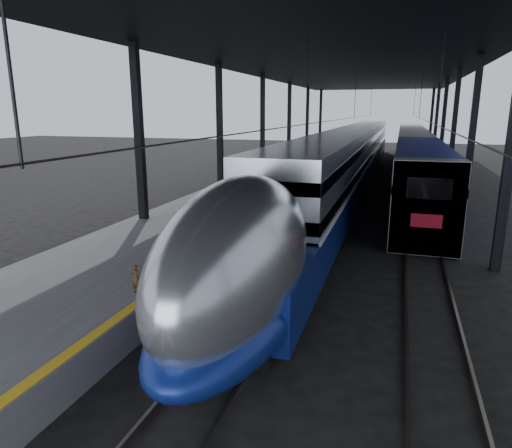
% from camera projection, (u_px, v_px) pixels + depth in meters
% --- Properties ---
extents(ground, '(160.00, 160.00, 0.00)m').
position_uv_depth(ground, '(217.00, 289.00, 15.90)').
color(ground, black).
rests_on(ground, ground).
extents(platform, '(6.00, 80.00, 1.00)m').
position_uv_depth(platform, '(272.00, 184.00, 35.31)').
color(platform, '#4C4C4F').
rests_on(platform, ground).
extents(yellow_strip, '(0.30, 80.00, 0.01)m').
position_uv_depth(yellow_strip, '(308.00, 179.00, 34.38)').
color(yellow_strip, gold).
rests_on(yellow_strip, platform).
extents(rails, '(6.52, 80.00, 0.16)m').
position_uv_depth(rails, '(379.00, 195.00, 33.09)').
color(rails, slate).
rests_on(rails, ground).
extents(canopy, '(18.00, 75.00, 9.47)m').
position_uv_depth(canopy, '(348.00, 65.00, 31.66)').
color(canopy, black).
rests_on(canopy, ground).
extents(tgv_train, '(3.22, 65.20, 4.61)m').
position_uv_depth(tgv_train, '(351.00, 160.00, 37.17)').
color(tgv_train, '#B4B7BB').
rests_on(tgv_train, ground).
extents(second_train, '(2.96, 56.05, 4.08)m').
position_uv_depth(second_train, '(413.00, 153.00, 44.03)').
color(second_train, navy).
rests_on(second_train, ground).
extents(child, '(0.33, 0.24, 0.85)m').
position_uv_depth(child, '(136.00, 279.00, 12.88)').
color(child, '#4C2D19').
rests_on(child, platform).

